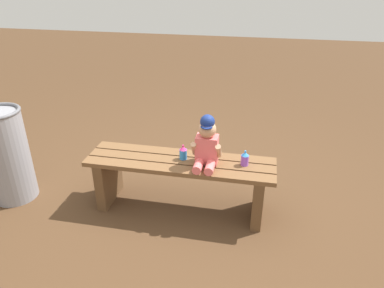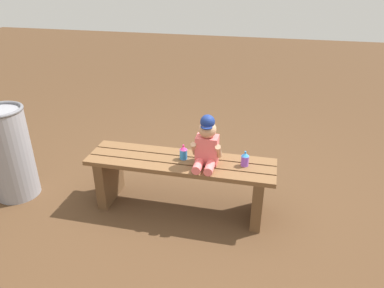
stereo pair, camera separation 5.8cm
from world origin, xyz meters
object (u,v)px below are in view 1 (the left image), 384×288
object	(u,v)px
park_bench	(180,176)
sippy_cup_left	(183,152)
trash_bin	(7,155)
child_figure	(207,143)
sippy_cup_right	(245,158)

from	to	relation	value
park_bench	sippy_cup_left	world-z (taller)	sippy_cup_left
park_bench	trash_bin	distance (m)	1.49
child_figure	sippy_cup_right	bearing A→B (deg)	7.66
park_bench	trash_bin	bearing A→B (deg)	-175.05
sippy_cup_left	child_figure	bearing A→B (deg)	-11.54
sippy_cup_left	sippy_cup_right	world-z (taller)	same
sippy_cup_left	trash_bin	world-z (taller)	trash_bin
trash_bin	child_figure	bearing A→B (deg)	3.88
park_bench	trash_bin	size ratio (longest dim) A/B	1.84
sippy_cup_right	trash_bin	world-z (taller)	trash_bin
child_figure	trash_bin	bearing A→B (deg)	-176.12
sippy_cup_right	trash_bin	xyz separation A→B (m)	(-1.99, -0.15, -0.10)
child_figure	park_bench	bearing A→B (deg)	176.45
sippy_cup_right	trash_bin	bearing A→B (deg)	-175.56
child_figure	sippy_cup_right	distance (m)	0.32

